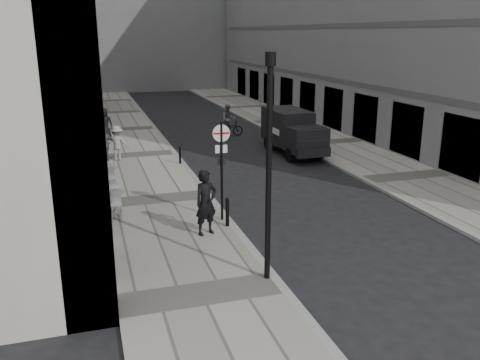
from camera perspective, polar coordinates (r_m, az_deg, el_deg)
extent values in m
plane|color=black|center=(11.10, 9.66, -17.96)|extent=(120.00, 120.00, 0.00)
cube|color=#A6A096|center=(26.94, -11.59, 2.71)|extent=(4.00, 60.00, 0.12)
cube|color=#A6A096|center=(29.97, 9.85, 4.15)|extent=(4.00, 60.00, 0.12)
imported|color=black|center=(15.71, -3.85, -2.54)|extent=(0.88, 0.73, 2.07)
cylinder|color=black|center=(16.72, -2.07, 0.93)|extent=(0.09, 0.09, 3.34)
cylinder|color=white|center=(16.43, -2.11, 5.27)|extent=(0.57, 0.07, 0.57)
cube|color=#B21414|center=(16.41, -2.10, 5.26)|extent=(0.53, 0.04, 0.06)
cube|color=white|center=(16.56, -2.12, 3.50)|extent=(0.40, 0.05, 0.27)
cylinder|color=black|center=(12.35, 3.23, 0.47)|extent=(0.15, 0.15, 5.45)
cylinder|color=black|center=(11.91, 3.45, 13.42)|extent=(0.25, 0.25, 0.32)
cylinder|color=black|center=(16.51, -1.43, -3.71)|extent=(0.12, 0.12, 0.90)
cylinder|color=black|center=(24.61, -6.76, 2.76)|extent=(0.11, 0.11, 0.80)
cylinder|color=black|center=(25.32, 5.70, 2.80)|extent=(0.27, 0.72, 0.71)
cylinder|color=black|center=(25.99, 8.87, 3.03)|extent=(0.27, 0.72, 0.71)
cylinder|color=black|center=(28.05, 3.19, 4.17)|extent=(0.27, 0.72, 0.71)
cylinder|color=black|center=(28.66, 6.13, 4.36)|extent=(0.27, 0.72, 0.71)
cube|color=black|center=(27.51, 5.30, 6.06)|extent=(1.86, 3.25, 1.78)
cube|color=black|center=(25.41, 7.45, 4.54)|extent=(1.82, 1.65, 1.25)
cube|color=#1E2328|center=(24.75, 8.15, 5.04)|extent=(1.57, 0.35, 0.66)
imported|color=black|center=(31.73, -1.32, 5.82)|extent=(1.85, 0.74, 0.96)
imported|color=slate|center=(31.63, -1.33, 6.86)|extent=(0.91, 0.73, 1.80)
imported|color=#525156|center=(25.01, -14.98, 3.79)|extent=(1.14, 0.58, 1.86)
imported|color=#A5A198|center=(25.74, -13.64, 4.05)|extent=(1.19, 0.80, 1.71)
imported|color=black|center=(30.88, -14.95, 6.10)|extent=(0.97, 0.68, 1.89)
cylinder|color=silver|center=(18.66, -13.83, -3.23)|extent=(0.44, 0.44, 0.03)
cylinder|color=silver|center=(18.54, -13.90, -2.17)|extent=(0.06, 0.06, 0.74)
cylinder|color=silver|center=(18.43, -13.98, -1.07)|extent=(0.70, 0.70, 0.03)
cylinder|color=#ADADB0|center=(18.44, -13.78, -3.46)|extent=(0.44, 0.44, 0.03)
cylinder|color=#ADADB0|center=(18.32, -13.86, -2.38)|extent=(0.06, 0.06, 0.75)
cylinder|color=#ADADB0|center=(18.21, -13.93, -1.27)|extent=(0.70, 0.70, 0.03)
cylinder|color=#A8A8AA|center=(21.60, -14.36, -0.60)|extent=(0.45, 0.45, 0.03)
cylinder|color=#A8A8AA|center=(21.50, -14.43, 0.36)|extent=(0.06, 0.06, 0.76)
cylinder|color=#A8A8AA|center=(21.40, -14.50, 1.35)|extent=(0.72, 0.72, 0.03)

